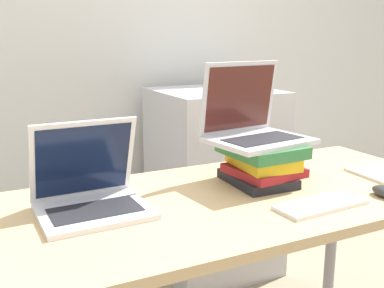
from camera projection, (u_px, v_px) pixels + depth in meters
wall_back at (95, 11)px, 2.28m from camera, size 8.00×0.05×2.70m
desk at (205, 222)px, 1.39m from camera, size 1.76×0.70×0.73m
laptop_left at (90, 193)px, 1.27m from camera, size 0.31×0.27×0.26m
book_stack at (261, 163)px, 1.51m from camera, size 0.24×0.26×0.14m
laptop_on_books at (253, 126)px, 1.53m from camera, size 0.35×0.30×0.27m
wireless_keyboard at (321, 204)px, 1.31m from camera, size 0.29×0.12×0.01m
mini_fridge at (214, 181)px, 2.36m from camera, size 0.58×0.57×0.96m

